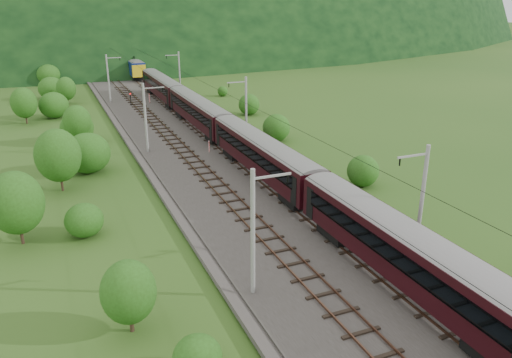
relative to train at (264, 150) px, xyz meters
name	(u,v)px	position (x,y,z in m)	size (l,w,h in m)	color
ground	(339,276)	(-2.40, -17.85, -3.40)	(600.00, 600.00, 0.00)	#295019
railbed	(276,216)	(-2.40, -7.85, -3.25)	(14.00, 220.00, 0.30)	#38332D
track_left	(249,218)	(-4.80, -7.85, -3.03)	(2.40, 220.00, 0.27)	brown
track_right	(301,209)	(0.00, -7.85, -3.03)	(2.40, 220.00, 0.27)	brown
catenary_left	(146,116)	(-8.52, 14.15, 1.10)	(2.54, 192.28, 8.00)	gray
catenary_right	(246,108)	(3.72, 14.15, 1.10)	(2.54, 192.28, 8.00)	gray
overhead_wires	(277,135)	(-2.40, -7.85, 3.70)	(4.83, 198.00, 0.03)	black
mountain_main	(71,32)	(-2.40, 242.15, -3.40)	(504.00, 360.00, 244.00)	black
train	(264,150)	(0.00, 0.00, 0.00)	(2.85, 157.10, 4.95)	black
hazard_post_near	(149,98)	(-2.50, 42.91, -2.33)	(0.16, 0.16, 1.55)	red
hazard_post_far	(209,146)	(-1.97, 11.43, -2.44)	(0.14, 0.14, 1.32)	red
signal	(131,98)	(-5.85, 41.75, -1.90)	(0.23, 0.23, 2.04)	black
vegetation_left	(69,163)	(-17.58, 5.75, -0.77)	(12.59, 141.84, 7.02)	#265015
vegetation_right	(399,185)	(9.52, -8.63, -1.94)	(6.99, 104.55, 3.14)	#265015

